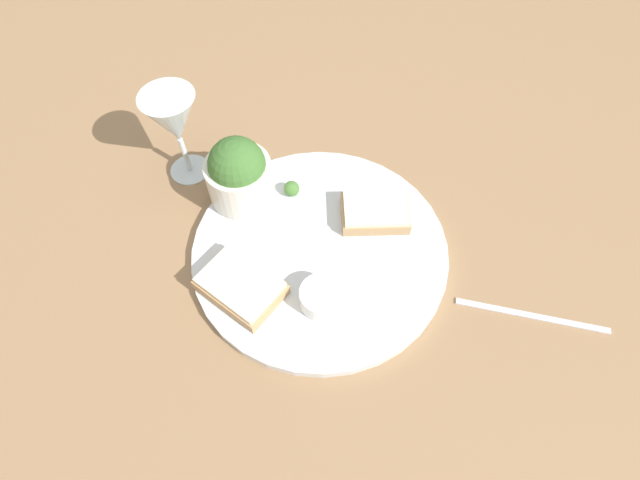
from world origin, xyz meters
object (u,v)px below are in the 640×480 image
object	(u,v)px
cheese_toast_far	(375,212)
wine_glass	(174,121)
fork	(532,315)
sauce_ramekin	(325,297)
salad_bowl	(239,173)
cheese_toast_near	(241,286)

from	to	relation	value
cheese_toast_far	wine_glass	world-z (taller)	wine_glass
wine_glass	fork	size ratio (longest dim) A/B	0.77
cheese_toast_far	fork	size ratio (longest dim) A/B	0.49
sauce_ramekin	cheese_toast_far	world-z (taller)	sauce_ramekin
salad_bowl	cheese_toast_near	distance (m)	0.16
sauce_ramekin	cheese_toast_far	xyz separation A→B (m)	(0.07, 0.13, -0.00)
cheese_toast_far	wine_glass	distance (m)	0.30
fork	cheese_toast_near	bearing A→B (deg)	174.04
cheese_toast_near	cheese_toast_far	distance (m)	0.21
salad_bowl	sauce_ramekin	bearing A→B (deg)	-56.90
cheese_toast_near	cheese_toast_far	size ratio (longest dim) A/B	1.35
cheese_toast_near	sauce_ramekin	bearing A→B (deg)	-10.17
sauce_ramekin	cheese_toast_near	distance (m)	0.11
cheese_toast_near	cheese_toast_far	bearing A→B (deg)	31.75
salad_bowl	cheese_toast_near	xyz separation A→B (m)	(0.01, -0.16, -0.03)
sauce_ramekin	cheese_toast_far	size ratio (longest dim) A/B	0.60
sauce_ramekin	fork	xyz separation A→B (m)	(0.26, -0.02, -0.03)
cheese_toast_far	fork	world-z (taller)	cheese_toast_far
cheese_toast_near	salad_bowl	bearing A→B (deg)	92.84
salad_bowl	fork	distance (m)	0.43
salad_bowl	cheese_toast_far	distance (m)	0.20
sauce_ramekin	cheese_toast_near	bearing A→B (deg)	169.83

